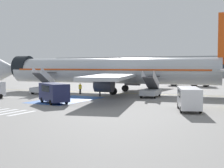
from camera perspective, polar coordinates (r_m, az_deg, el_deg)
name	(u,v)px	position (r m, az deg, el deg)	size (l,w,h in m)	color
ground_plane	(106,92)	(51.41, -1.12, -1.55)	(600.00, 600.00, 0.00)	gray
apron_leadline_yellow	(110,93)	(50.77, -0.40, -1.61)	(0.20, 78.49, 0.01)	gold
apron_stand_patch_blue	(67,100)	(40.82, -8.22, -2.88)	(5.72, 10.66, 0.01)	#2856A8
apron_walkway_bar_4	(4,112)	(32.08, -19.20, -4.77)	(0.44, 3.60, 0.01)	silver
apron_walkway_bar_5	(13,112)	(31.22, -17.69, -4.97)	(0.44, 3.60, 0.01)	silver
apron_walkway_bar_6	(22,113)	(30.38, -16.09, -5.17)	(0.44, 3.60, 0.01)	silver
airliner	(114,71)	(50.36, 0.31, 2.45)	(45.15, 34.80, 12.00)	#B7BCC4
boarding_stairs_forward	(44,87)	(50.67, -12.33, -0.56)	(2.88, 5.46, 4.16)	#ADB2BA
boarding_stairs_aft	(151,90)	(44.16, 7.10, -1.15)	(2.88, 5.46, 3.77)	#ADB2BA
fuel_tanker	(191,78)	(68.71, 14.27, 1.16)	(9.80, 2.74, 3.65)	#38383D
service_van_1	(54,91)	(37.32, -10.59, -1.35)	(5.15, 4.19, 2.36)	#1E234C
service_van_2	(189,97)	(31.60, 13.89, -2.34)	(3.58, 5.54, 2.27)	silver
ground_crew_0	(80,88)	(48.63, -5.84, -0.70)	(0.46, 0.30, 1.69)	black
ground_crew_1	(184,91)	(44.91, 12.98, -1.19)	(0.44, 0.48, 1.60)	#2D2D33
ground_crew_2	(100,90)	(44.79, -2.23, -1.06)	(0.49, 0.43, 1.67)	#2D2D33
terminal_building	(191,66)	(132.30, 14.25, 3.17)	(128.92, 12.10, 8.09)	#9EA3A8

